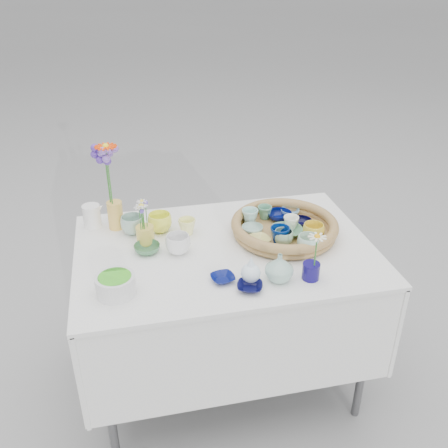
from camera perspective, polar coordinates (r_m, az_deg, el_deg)
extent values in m
plane|color=gray|center=(2.61, 0.10, -17.20)|extent=(80.00, 80.00, 0.00)
imported|color=#030B4B|center=(2.32, 6.38, 0.94)|extent=(0.11, 0.11, 0.03)
imported|color=black|center=(2.28, 8.81, 0.16)|extent=(0.11, 0.11, 0.03)
imported|color=gold|center=(2.17, 10.18, -0.90)|extent=(0.11, 0.11, 0.07)
imported|color=#5A906C|center=(2.20, 7.26, -0.85)|extent=(0.14, 0.14, 0.03)
imported|color=#8CB697|center=(2.12, 6.80, -1.55)|extent=(0.11, 0.11, 0.06)
imported|color=#8EB2A3|center=(2.20, 3.26, -0.63)|extent=(0.10, 0.10, 0.03)
imported|color=#ACE0D5|center=(2.27, 2.97, 0.86)|extent=(0.10, 0.10, 0.07)
imported|color=white|center=(2.24, 7.67, 0.11)|extent=(0.08, 0.08, 0.06)
imported|color=#84BBE0|center=(2.37, 7.55, 1.39)|extent=(0.11, 0.11, 0.03)
imported|color=navy|center=(2.12, 6.39, -1.31)|extent=(0.11, 0.11, 0.08)
imported|color=#DAD26F|center=(2.13, 3.99, -1.85)|extent=(0.12, 0.12, 0.02)
imported|color=#AED9C3|center=(2.08, 9.60, -2.23)|extent=(0.11, 0.11, 0.07)
imported|color=#61A280|center=(2.32, 4.68, 1.33)|extent=(0.08, 0.08, 0.06)
imported|color=#F4F945|center=(2.25, -7.34, 0.15)|extent=(0.13, 0.13, 0.09)
imported|color=#FEFF97|center=(2.22, -4.24, -0.29)|extent=(0.09, 0.09, 0.07)
imported|color=#3D7349|center=(2.12, -8.78, -2.78)|extent=(0.13, 0.13, 0.03)
imported|color=white|center=(2.08, -5.28, -2.31)|extent=(0.12, 0.12, 0.08)
imported|color=#081057|center=(1.92, -0.15, -6.23)|extent=(0.11, 0.11, 0.02)
imported|color=#97BAAA|center=(2.26, -10.42, -0.08)|extent=(0.13, 0.13, 0.08)
imported|color=black|center=(1.88, 2.97, -7.18)|extent=(0.12, 0.12, 0.02)
imported|color=#92BAAC|center=(1.91, 6.34, -4.95)|extent=(0.14, 0.14, 0.11)
cylinder|color=#110954|center=(1.95, 9.90, -5.32)|extent=(0.08, 0.08, 0.07)
cylinder|color=#E8B64D|center=(2.30, -12.30, 1.01)|extent=(0.07, 0.07, 0.13)
cylinder|color=#DFC24B|center=(2.17, -8.99, -1.28)|extent=(0.10, 0.10, 0.08)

